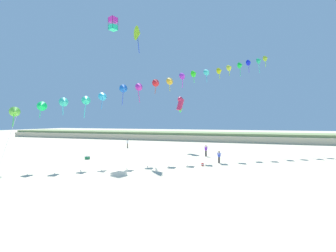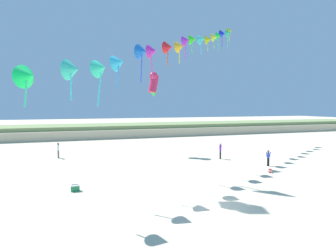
% 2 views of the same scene
% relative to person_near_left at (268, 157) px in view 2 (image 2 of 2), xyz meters
% --- Properties ---
extents(ground_plane, '(240.00, 240.00, 0.00)m').
position_rel_person_near_left_xyz_m(ground_plane, '(-9.93, -8.22, -0.87)').
color(ground_plane, beige).
extents(dune_ridge, '(120.00, 11.85, 2.16)m').
position_rel_person_near_left_xyz_m(dune_ridge, '(-9.93, 33.70, 0.21)').
color(dune_ridge, beige).
rests_on(dune_ridge, ground).
extents(person_near_left, '(0.52, 0.20, 1.50)m').
position_rel_person_near_left_xyz_m(person_near_left, '(0.00, 0.00, 0.00)').
color(person_near_left, black).
rests_on(person_near_left, ground).
extents(person_near_right, '(0.51, 0.44, 1.69)m').
position_rel_person_near_left_xyz_m(person_near_right, '(-2.34, 4.91, 0.11)').
color(person_near_right, black).
rests_on(person_near_right, ground).
extents(person_mid_center, '(0.30, 0.57, 1.67)m').
position_rel_person_near_left_xyz_m(person_mid_center, '(-18.71, 11.22, 0.10)').
color(person_mid_center, '#726656').
rests_on(person_mid_center, ground).
extents(kite_banner_string, '(30.59, 30.96, 18.14)m').
position_rel_person_near_left_xyz_m(kite_banner_string, '(-6.84, 4.75, 10.93)').
color(kite_banner_string, '#65D03B').
extents(large_kite_mid_trail, '(1.74, 1.57, 2.96)m').
position_rel_person_near_left_xyz_m(large_kite_mid_trail, '(-7.91, 11.12, 7.48)').
color(large_kite_mid_trail, '#CF2952').
extents(beach_cooler, '(0.58, 0.41, 0.46)m').
position_rel_person_near_left_xyz_m(beach_cooler, '(-17.53, -2.61, -0.65)').
color(beach_cooler, '#23844C').
rests_on(beach_cooler, ground).
extents(beach_ball, '(0.36, 0.36, 0.36)m').
position_rel_person_near_left_xyz_m(beach_ball, '(-1.69, -2.40, -0.69)').
color(beach_ball, red).
rests_on(beach_ball, ground).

